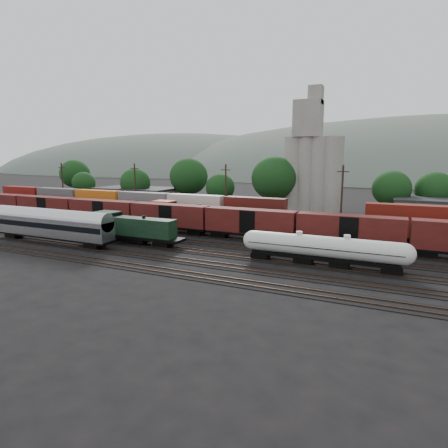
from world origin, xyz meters
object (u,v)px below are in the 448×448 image
at_px(passenger_coach, 51,223).
at_px(tank_car_a, 299,246).
at_px(grain_silo, 312,167).
at_px(green_locomotive, 129,227).
at_px(orange_locomotive, 185,214).

bearing_deg(passenger_coach, tank_car_a, 7.49).
bearing_deg(grain_silo, green_locomotive, -115.61).
distance_m(orange_locomotive, grain_silo, 32.94).
relative_size(tank_car_a, orange_locomotive, 0.78).
xyz_separation_m(tank_car_a, grain_silo, (-7.28, 41.00, 8.90)).
xyz_separation_m(tank_car_a, passenger_coach, (-38.04, -5.00, 0.86)).
bearing_deg(tank_car_a, grain_silo, 100.07).
distance_m(tank_car_a, passenger_coach, 38.38).
bearing_deg(tank_car_a, orange_locomotive, 149.65).
bearing_deg(grain_silo, orange_locomotive, -125.19).
height_order(orange_locomotive, grain_silo, grain_silo).
bearing_deg(orange_locomotive, tank_car_a, -30.35).
height_order(passenger_coach, orange_locomotive, passenger_coach).
relative_size(green_locomotive, orange_locomotive, 0.90).
distance_m(green_locomotive, tank_car_a, 26.94).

